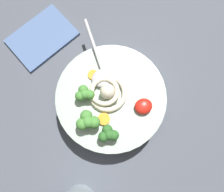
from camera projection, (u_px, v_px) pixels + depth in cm
name	position (u px, v px, depth cm)	size (l,w,h in cm)	color
table_slab	(102.00, 112.00, 55.02)	(98.67, 98.67, 3.95)	#474C56
soup_bowl	(112.00, 99.00, 50.48)	(24.69, 24.69, 6.18)	#9EB2A3
noodle_pile	(108.00, 92.00, 46.56)	(9.39, 9.21, 3.77)	beige
soup_spoon	(104.00, 71.00, 47.97)	(6.01, 17.21, 1.60)	#B7B7BC
chili_sauce_dollop	(145.00, 106.00, 46.20)	(3.85, 3.46, 1.73)	red
broccoli_floret_right	(86.00, 93.00, 45.58)	(4.16, 3.58, 3.29)	#7A9E60
broccoli_floret_left	(89.00, 121.00, 43.91)	(4.98, 4.29, 3.94)	#7A9E60
broccoli_floret_near_spoon	(109.00, 134.00, 43.70)	(4.23, 3.64, 3.34)	#7A9E60
carrot_slice_center	(103.00, 119.00, 46.14)	(2.65, 2.65, 0.61)	orange
carrot_slice_extra_b	(94.00, 74.00, 48.44)	(2.37, 2.37, 0.41)	orange
folded_napkin	(43.00, 37.00, 56.99)	(16.32, 11.71, 0.80)	#4C6693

